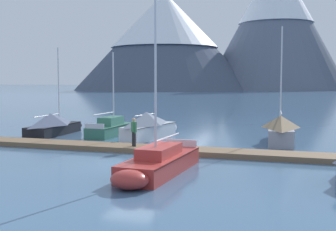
% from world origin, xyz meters
% --- Properties ---
extents(ground_plane, '(700.00, 700.00, 0.00)m').
position_xyz_m(ground_plane, '(0.00, 0.00, 0.00)').
color(ground_plane, '#426689').
extents(mountain_west_summit, '(80.25, 80.25, 43.01)m').
position_xyz_m(mountain_west_summit, '(-51.37, 165.16, 23.05)').
color(mountain_west_summit, '#424C60').
rests_on(mountain_west_summit, ground).
extents(mountain_central_massif, '(63.06, 63.06, 59.03)m').
position_xyz_m(mountain_central_massif, '(-4.27, 180.95, 31.29)').
color(mountain_central_massif, slate).
rests_on(mountain_central_massif, ground).
extents(dock, '(25.12, 2.37, 0.30)m').
position_xyz_m(dock, '(0.00, 4.00, 0.15)').
color(dock, brown).
rests_on(dock, ground).
extents(sailboat_nearest_berth, '(2.22, 6.84, 6.78)m').
position_xyz_m(sailboat_nearest_berth, '(-10.33, 9.37, 0.80)').
color(sailboat_nearest_berth, black).
rests_on(sailboat_nearest_berth, ground).
extents(sailboat_second_berth, '(1.76, 6.29, 6.36)m').
position_xyz_m(sailboat_second_berth, '(-5.92, 10.57, 0.55)').
color(sailboat_second_berth, '#336B56').
rests_on(sailboat_second_berth, ground).
extents(sailboat_mid_dock_port, '(2.61, 6.61, 7.42)m').
position_xyz_m(sailboat_mid_dock_port, '(-2.37, 9.21, 0.95)').
color(sailboat_mid_dock_port, silver).
rests_on(sailboat_mid_dock_port, ground).
extents(sailboat_mid_dock_starboard, '(2.19, 7.04, 7.92)m').
position_xyz_m(sailboat_mid_dock_starboard, '(1.93, -1.74, 0.52)').
color(sailboat_mid_dock_starboard, '#B2332D').
rests_on(sailboat_mid_dock_starboard, ground).
extents(sailboat_far_berth, '(2.13, 6.65, 7.89)m').
position_xyz_m(sailboat_far_berth, '(6.68, 10.15, 0.91)').
color(sailboat_far_berth, '#93939E').
rests_on(sailboat_far_berth, ground).
extents(person_on_dock, '(0.43, 0.45, 1.69)m').
position_xyz_m(person_on_dock, '(-1.45, 3.84, 1.26)').
color(person_on_dock, '#232328').
rests_on(person_on_dock, dock).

